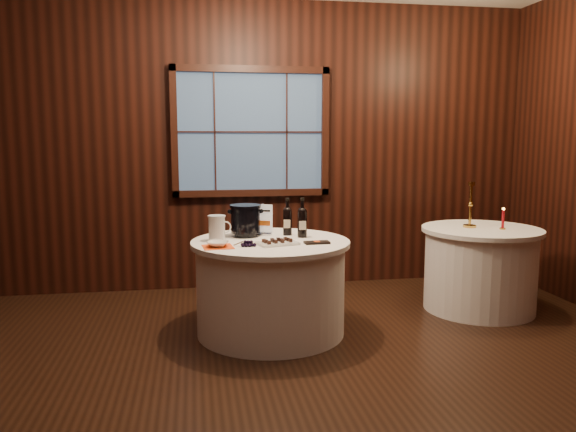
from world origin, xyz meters
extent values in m
plane|color=black|center=(0.00, 0.00, 0.00)|extent=(6.00, 6.00, 0.00)
cube|color=black|center=(0.00, 2.50, 1.50)|extent=(6.00, 0.02, 3.00)
cube|color=#3B557B|center=(0.00, 2.47, 1.65)|extent=(1.50, 0.01, 1.20)
cylinder|color=white|center=(0.00, 1.00, 0.36)|extent=(1.20, 1.20, 0.73)
cylinder|color=white|center=(0.00, 1.00, 0.75)|extent=(1.28, 1.28, 0.04)
cylinder|color=white|center=(2.00, 1.30, 0.36)|extent=(1.00, 1.00, 0.73)
cylinder|color=white|center=(2.00, 1.30, 0.75)|extent=(1.08, 1.08, 0.04)
cube|color=#B9B8BF|center=(-0.03, 1.27, 0.78)|extent=(0.16, 0.12, 0.01)
cube|color=#B9B8BF|center=(-0.03, 1.27, 0.91)|extent=(0.02, 0.02, 0.26)
cube|color=white|center=(-0.03, 1.26, 0.91)|extent=(0.16, 0.06, 0.24)
cylinder|color=black|center=(0.18, 1.22, 0.87)|extent=(0.08, 0.08, 0.20)
sphere|color=black|center=(0.18, 1.22, 0.97)|extent=(0.08, 0.08, 0.08)
cylinder|color=black|center=(0.18, 1.22, 1.03)|extent=(0.03, 0.03, 0.09)
cylinder|color=black|center=(0.18, 1.22, 1.08)|extent=(0.03, 0.03, 0.02)
cube|color=beige|center=(0.18, 1.19, 0.87)|extent=(0.05, 0.02, 0.07)
cylinder|color=black|center=(0.28, 1.10, 0.88)|extent=(0.08, 0.08, 0.21)
sphere|color=black|center=(0.28, 1.10, 0.98)|extent=(0.08, 0.08, 0.08)
cylinder|color=black|center=(0.28, 1.10, 1.04)|extent=(0.03, 0.03, 0.10)
cylinder|color=black|center=(0.28, 1.10, 1.09)|extent=(0.03, 0.03, 0.02)
cube|color=beige|center=(0.28, 1.06, 0.88)|extent=(0.06, 0.01, 0.07)
cylinder|color=black|center=(-0.18, 1.22, 0.79)|extent=(0.19, 0.19, 0.03)
cylinder|color=black|center=(-0.18, 1.22, 0.91)|extent=(0.24, 0.24, 0.21)
cylinder|color=black|center=(-0.18, 1.22, 1.03)|extent=(0.26, 0.26, 0.02)
cube|color=white|center=(0.03, 0.82, 0.78)|extent=(0.35, 0.28, 0.02)
cube|color=black|center=(0.34, 0.81, 0.78)|extent=(0.20, 0.11, 0.02)
cylinder|color=#392814|center=(-0.28, 0.79, 0.79)|extent=(0.08, 0.03, 0.04)
cylinder|color=silver|center=(-0.43, 1.06, 0.87)|extent=(0.13, 0.13, 0.19)
cylinder|color=silver|center=(-0.43, 1.06, 0.97)|extent=(0.14, 0.14, 0.01)
torus|color=silver|center=(-0.36, 1.06, 0.88)|extent=(0.10, 0.02, 0.10)
cube|color=#EC4A13|center=(-0.43, 0.79, 0.77)|extent=(0.24, 0.24, 0.00)
imported|color=white|center=(-0.43, 0.79, 0.79)|extent=(0.19, 0.19, 0.04)
cylinder|color=gold|center=(1.91, 1.36, 0.78)|extent=(0.12, 0.12, 0.02)
cylinder|color=gold|center=(1.91, 1.36, 0.97)|extent=(0.03, 0.03, 0.37)
cylinder|color=gold|center=(1.91, 1.36, 1.17)|extent=(0.06, 0.06, 0.03)
cylinder|color=gold|center=(2.14, 1.19, 0.78)|extent=(0.05, 0.05, 0.01)
cylinder|color=#A80C15|center=(2.14, 1.19, 0.86)|extent=(0.02, 0.02, 0.16)
sphere|color=#FFB23F|center=(2.14, 1.19, 0.96)|extent=(0.02, 0.02, 0.02)
camera|label=1|loc=(-0.60, -3.41, 1.59)|focal=35.00mm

